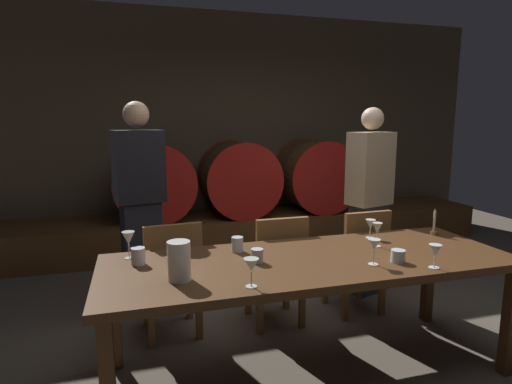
{
  "coord_description": "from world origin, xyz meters",
  "views": [
    {
      "loc": [
        -1.24,
        -2.45,
        1.58
      ],
      "look_at": [
        -0.43,
        0.37,
        1.08
      ],
      "focal_mm": 29.48,
      "sensor_mm": 36.0,
      "label": 1
    }
  ],
  "objects_px": {
    "wine_barrel_center": "(238,178)",
    "cup_center_left": "(237,244)",
    "wine_glass_center_left": "(374,245)",
    "wine_glass_right": "(370,225)",
    "pitcher": "(179,261)",
    "dining_table": "(311,268)",
    "guest_left": "(140,207)",
    "wine_glass_left": "(251,266)",
    "cup_far_left": "(138,256)",
    "cup_far_right": "(398,256)",
    "chair_right": "(359,256)",
    "wine_glass_far_right": "(435,252)",
    "chair_center": "(277,265)",
    "candle_center": "(434,227)",
    "chair_left": "(172,274)",
    "wine_glass_far_left": "(128,239)",
    "wine_glass_center_right": "(377,229)",
    "wine_barrel_left": "(154,181)",
    "wine_barrel_right": "(315,175)",
    "cup_center_right": "(257,256)",
    "guest_right": "(369,201)"
  },
  "relations": [
    {
      "from": "wine_glass_center_left",
      "to": "wine_glass_right",
      "type": "xyz_separation_m",
      "value": [
        0.28,
        0.51,
        -0.02
      ]
    },
    {
      "from": "chair_left",
      "to": "candle_center",
      "type": "distance_m",
      "value": 1.95
    },
    {
      "from": "wine_barrel_left",
      "to": "cup_far_right",
      "type": "distance_m",
      "value": 3.23
    },
    {
      "from": "chair_right",
      "to": "wine_glass_left",
      "type": "relative_size",
      "value": 5.86
    },
    {
      "from": "cup_center_left",
      "to": "cup_center_right",
      "type": "distance_m",
      "value": 0.25
    },
    {
      "from": "chair_center",
      "to": "wine_glass_left",
      "type": "bearing_deg",
      "value": 63.34
    },
    {
      "from": "wine_glass_far_left",
      "to": "wine_glass_left",
      "type": "bearing_deg",
      "value": -46.67
    },
    {
      "from": "guest_right",
      "to": "wine_glass_right",
      "type": "xyz_separation_m",
      "value": [
        -0.42,
        -0.72,
        -0.02
      ]
    },
    {
      "from": "guest_left",
      "to": "cup_far_right",
      "type": "relative_size",
      "value": 20.65
    },
    {
      "from": "dining_table",
      "to": "wine_glass_right",
      "type": "xyz_separation_m",
      "value": [
        0.59,
        0.3,
        0.16
      ]
    },
    {
      "from": "wine_glass_far_right",
      "to": "cup_center_left",
      "type": "height_order",
      "value": "wine_glass_far_right"
    },
    {
      "from": "pitcher",
      "to": "wine_glass_center_left",
      "type": "relative_size",
      "value": 1.38
    },
    {
      "from": "chair_right",
      "to": "wine_glass_center_left",
      "type": "bearing_deg",
      "value": 62.1
    },
    {
      "from": "chair_center",
      "to": "cup_far_left",
      "type": "bearing_deg",
      "value": 23.5
    },
    {
      "from": "candle_center",
      "to": "wine_glass_far_right",
      "type": "bearing_deg",
      "value": -128.49
    },
    {
      "from": "cup_far_right",
      "to": "wine_glass_far_right",
      "type": "bearing_deg",
      "value": -46.19
    },
    {
      "from": "wine_barrel_left",
      "to": "candle_center",
      "type": "distance_m",
      "value": 3.15
    },
    {
      "from": "chair_right",
      "to": "candle_center",
      "type": "relative_size",
      "value": 4.45
    },
    {
      "from": "cup_center_left",
      "to": "wine_glass_center_right",
      "type": "bearing_deg",
      "value": -9.16
    },
    {
      "from": "wine_glass_right",
      "to": "wine_glass_far_right",
      "type": "distance_m",
      "value": 0.65
    },
    {
      "from": "chair_left",
      "to": "wine_glass_right",
      "type": "xyz_separation_m",
      "value": [
        1.38,
        -0.37,
        0.36
      ]
    },
    {
      "from": "wine_barrel_left",
      "to": "wine_barrel_right",
      "type": "distance_m",
      "value": 2.05
    },
    {
      "from": "cup_far_left",
      "to": "chair_left",
      "type": "bearing_deg",
      "value": 65.17
    },
    {
      "from": "pitcher",
      "to": "cup_center_right",
      "type": "distance_m",
      "value": 0.5
    },
    {
      "from": "wine_glass_far_right",
      "to": "cup_far_right",
      "type": "bearing_deg",
      "value": 133.81
    },
    {
      "from": "wine_barrel_left",
      "to": "cup_center_right",
      "type": "distance_m",
      "value": 2.79
    },
    {
      "from": "wine_barrel_center",
      "to": "wine_glass_center_left",
      "type": "distance_m",
      "value": 2.97
    },
    {
      "from": "cup_far_left",
      "to": "cup_far_right",
      "type": "distance_m",
      "value": 1.54
    },
    {
      "from": "cup_far_left",
      "to": "guest_left",
      "type": "bearing_deg",
      "value": 88.23
    },
    {
      "from": "guest_left",
      "to": "wine_glass_left",
      "type": "xyz_separation_m",
      "value": [
        0.52,
        -1.52,
        -0.03
      ]
    },
    {
      "from": "dining_table",
      "to": "wine_glass_left",
      "type": "height_order",
      "value": "wine_glass_left"
    },
    {
      "from": "chair_center",
      "to": "guest_left",
      "type": "height_order",
      "value": "guest_left"
    },
    {
      "from": "wine_glass_center_right",
      "to": "cup_far_right",
      "type": "bearing_deg",
      "value": -99.3
    },
    {
      "from": "wine_barrel_right",
      "to": "wine_glass_right",
      "type": "relative_size",
      "value": 6.75
    },
    {
      "from": "pitcher",
      "to": "cup_far_left",
      "type": "relative_size",
      "value": 2.11
    },
    {
      "from": "chair_right",
      "to": "cup_center_left",
      "type": "bearing_deg",
      "value": 17.01
    },
    {
      "from": "chair_right",
      "to": "cup_far_left",
      "type": "height_order",
      "value": "chair_right"
    },
    {
      "from": "wine_glass_far_left",
      "to": "chair_center",
      "type": "bearing_deg",
      "value": 16.93
    },
    {
      "from": "pitcher",
      "to": "dining_table",
      "type": "bearing_deg",
      "value": 9.79
    },
    {
      "from": "wine_barrel_center",
      "to": "chair_right",
      "type": "distance_m",
      "value": 2.2
    },
    {
      "from": "wine_barrel_center",
      "to": "cup_center_right",
      "type": "distance_m",
      "value": 2.8
    },
    {
      "from": "wine_barrel_center",
      "to": "cup_center_left",
      "type": "distance_m",
      "value": 2.58
    },
    {
      "from": "guest_left",
      "to": "wine_glass_left",
      "type": "bearing_deg",
      "value": 95.66
    },
    {
      "from": "wine_barrel_center",
      "to": "chair_right",
      "type": "height_order",
      "value": "wine_barrel_center"
    },
    {
      "from": "wine_glass_center_left",
      "to": "cup_center_right",
      "type": "distance_m",
      "value": 0.69
    },
    {
      "from": "wine_barrel_left",
      "to": "dining_table",
      "type": "relative_size",
      "value": 0.37
    },
    {
      "from": "wine_barrel_left",
      "to": "chair_right",
      "type": "relative_size",
      "value": 1.05
    },
    {
      "from": "chair_right",
      "to": "wine_glass_right",
      "type": "relative_size",
      "value": 6.44
    },
    {
      "from": "wine_barrel_center",
      "to": "dining_table",
      "type": "relative_size",
      "value": 0.37
    },
    {
      "from": "cup_center_left",
      "to": "wine_glass_right",
      "type": "bearing_deg",
      "value": 2.52
    }
  ]
}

